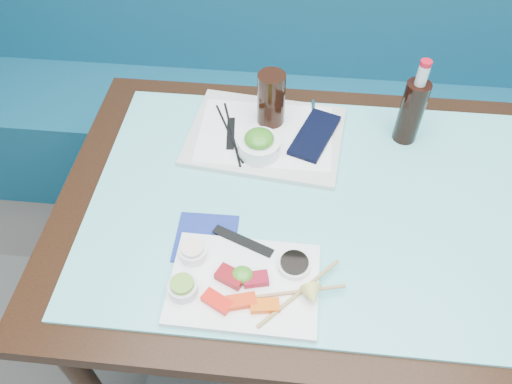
# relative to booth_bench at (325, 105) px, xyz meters

# --- Properties ---
(booth_bench) EXTENTS (3.00, 0.56, 1.17)m
(booth_bench) POSITION_rel_booth_bench_xyz_m (0.00, 0.00, 0.00)
(booth_bench) COLOR navy
(booth_bench) RESTS_ON ground
(dining_table) EXTENTS (1.40, 0.90, 0.75)m
(dining_table) POSITION_rel_booth_bench_xyz_m (0.00, -0.84, 0.29)
(dining_table) COLOR black
(dining_table) RESTS_ON ground
(glass_top) EXTENTS (1.22, 0.76, 0.01)m
(glass_top) POSITION_rel_booth_bench_xyz_m (0.00, -0.84, 0.38)
(glass_top) COLOR #68D0D1
(glass_top) RESTS_ON dining_table
(sashimi_plate) EXTENTS (0.32, 0.23, 0.02)m
(sashimi_plate) POSITION_rel_booth_bench_xyz_m (-0.20, -1.09, 0.39)
(sashimi_plate) COLOR white
(sashimi_plate) RESTS_ON glass_top
(salmon_left) EXTENTS (0.07, 0.06, 0.02)m
(salmon_left) POSITION_rel_booth_bench_xyz_m (-0.25, -1.15, 0.41)
(salmon_left) COLOR red
(salmon_left) RESTS_ON sashimi_plate
(salmon_mid) EXTENTS (0.07, 0.05, 0.02)m
(salmon_mid) POSITION_rel_booth_bench_xyz_m (-0.20, -1.14, 0.41)
(salmon_mid) COLOR red
(salmon_mid) RESTS_ON sashimi_plate
(salmon_right) EXTENTS (0.06, 0.04, 0.01)m
(salmon_right) POSITION_rel_booth_bench_xyz_m (-0.15, -1.15, 0.41)
(salmon_right) COLOR #F95C09
(salmon_right) RESTS_ON sashimi_plate
(tuna_left) EXTENTS (0.07, 0.06, 0.02)m
(tuna_left) POSITION_rel_booth_bench_xyz_m (-0.23, -1.09, 0.41)
(tuna_left) COLOR maroon
(tuna_left) RESTS_ON sashimi_plate
(tuna_right) EXTENTS (0.06, 0.04, 0.02)m
(tuna_right) POSITION_rel_booth_bench_xyz_m (-0.18, -1.09, 0.41)
(tuna_right) COLOR maroon
(tuna_right) RESTS_ON sashimi_plate
(seaweed_garnish) EXTENTS (0.05, 0.05, 0.03)m
(seaweed_garnish) POSITION_rel_booth_bench_xyz_m (-0.21, -1.08, 0.41)
(seaweed_garnish) COLOR #3F9221
(seaweed_garnish) RESTS_ON sashimi_plate
(ramekin_wasabi) EXTENTS (0.08, 0.08, 0.03)m
(ramekin_wasabi) POSITION_rel_booth_bench_xyz_m (-0.33, -1.13, 0.41)
(ramekin_wasabi) COLOR silver
(ramekin_wasabi) RESTS_ON sashimi_plate
(wasabi_fill) EXTENTS (0.06, 0.06, 0.01)m
(wasabi_fill) POSITION_rel_booth_bench_xyz_m (-0.33, -1.13, 0.43)
(wasabi_fill) COLOR #6DAA36
(wasabi_fill) RESTS_ON ramekin_wasabi
(ramekin_ginger) EXTENTS (0.07, 0.07, 0.03)m
(ramekin_ginger) POSITION_rel_booth_bench_xyz_m (-0.32, -1.04, 0.41)
(ramekin_ginger) COLOR white
(ramekin_ginger) RESTS_ON sashimi_plate
(ginger_fill) EXTENTS (0.06, 0.06, 0.01)m
(ginger_fill) POSITION_rel_booth_bench_xyz_m (-0.32, -1.04, 0.43)
(ginger_fill) COLOR #FFE6D1
(ginger_fill) RESTS_ON ramekin_ginger
(soy_dish) EXTENTS (0.08, 0.08, 0.01)m
(soy_dish) POSITION_rel_booth_bench_xyz_m (-0.10, -1.04, 0.41)
(soy_dish) COLOR white
(soy_dish) RESTS_ON sashimi_plate
(soy_fill) EXTENTS (0.06, 0.06, 0.01)m
(soy_fill) POSITION_rel_booth_bench_xyz_m (-0.10, -1.04, 0.42)
(soy_fill) COLOR black
(soy_fill) RESTS_ON soy_dish
(lemon_wedge) EXTENTS (0.05, 0.05, 0.05)m
(lemon_wedge) POSITION_rel_booth_bench_xyz_m (-0.06, -1.12, 0.42)
(lemon_wedge) COLOR #DFDA69
(lemon_wedge) RESTS_ON sashimi_plate
(chopstick_sleeve) EXTENTS (0.15, 0.08, 0.00)m
(chopstick_sleeve) POSITION_rel_booth_bench_xyz_m (-0.22, -0.99, 0.40)
(chopstick_sleeve) COLOR black
(chopstick_sleeve) RESTS_ON sashimi_plate
(wooden_chopstick_a) EXTENTS (0.22, 0.06, 0.01)m
(wooden_chopstick_a) POSITION_rel_booth_bench_xyz_m (-0.09, -1.11, 0.40)
(wooden_chopstick_a) COLOR #AE7F51
(wooden_chopstick_a) RESTS_ON sashimi_plate
(wooden_chopstick_b) EXTENTS (0.17, 0.18, 0.01)m
(wooden_chopstick_b) POSITION_rel_booth_bench_xyz_m (-0.08, -1.11, 0.40)
(wooden_chopstick_b) COLOR #AA8D50
(wooden_chopstick_b) RESTS_ON sashimi_plate
(serving_tray) EXTENTS (0.45, 0.36, 0.02)m
(serving_tray) POSITION_rel_booth_bench_xyz_m (-0.20, -0.63, 0.39)
(serving_tray) COLOR silver
(serving_tray) RESTS_ON glass_top
(paper_placemat) EXTENTS (0.37, 0.26, 0.00)m
(paper_placemat) POSITION_rel_booth_bench_xyz_m (-0.20, -0.63, 0.40)
(paper_placemat) COLOR white
(paper_placemat) RESTS_ON serving_tray
(seaweed_bowl) EXTENTS (0.14, 0.14, 0.04)m
(seaweed_bowl) POSITION_rel_booth_bench_xyz_m (-0.21, -0.70, 0.42)
(seaweed_bowl) COLOR white
(seaweed_bowl) RESTS_ON serving_tray
(seaweed_salad) EXTENTS (0.08, 0.08, 0.04)m
(seaweed_salad) POSITION_rel_booth_bench_xyz_m (-0.21, -0.70, 0.45)
(seaweed_salad) COLOR #37851E
(seaweed_salad) RESTS_ON seaweed_bowl
(cola_glass) EXTENTS (0.10, 0.10, 0.16)m
(cola_glass) POSITION_rel_booth_bench_xyz_m (-0.19, -0.57, 0.48)
(cola_glass) COLOR black
(cola_glass) RESTS_ON serving_tray
(navy_pouch) EXTENTS (0.14, 0.21, 0.02)m
(navy_pouch) POSITION_rel_booth_bench_xyz_m (-0.06, -0.63, 0.41)
(navy_pouch) COLOR black
(navy_pouch) RESTS_ON serving_tray
(fork) EXTENTS (0.01, 0.09, 0.01)m
(fork) POSITION_rel_booth_bench_xyz_m (-0.07, -0.52, 0.40)
(fork) COLOR silver
(fork) RESTS_ON serving_tray
(black_chopstick_a) EXTENTS (0.11, 0.22, 0.01)m
(black_chopstick_a) POSITION_rel_booth_bench_xyz_m (-0.30, -0.64, 0.40)
(black_chopstick_a) COLOR black
(black_chopstick_a) RESTS_ON serving_tray
(black_chopstick_b) EXTENTS (0.08, 0.25, 0.01)m
(black_chopstick_b) POSITION_rel_booth_bench_xyz_m (-0.29, -0.64, 0.40)
(black_chopstick_b) COLOR black
(black_chopstick_b) RESTS_ON serving_tray
(tray_sleeve) EXTENTS (0.03, 0.13, 0.00)m
(tray_sleeve) POSITION_rel_booth_bench_xyz_m (-0.29, -0.64, 0.40)
(tray_sleeve) COLOR black
(tray_sleeve) RESTS_ON serving_tray
(cola_bottle_body) EXTENTS (0.08, 0.08, 0.18)m
(cola_bottle_body) POSITION_rel_booth_bench_xyz_m (0.19, -0.58, 0.47)
(cola_bottle_body) COLOR black
(cola_bottle_body) RESTS_ON glass_top
(cola_bottle_neck) EXTENTS (0.03, 0.03, 0.06)m
(cola_bottle_neck) POSITION_rel_booth_bench_xyz_m (0.19, -0.58, 0.59)
(cola_bottle_neck) COLOR silver
(cola_bottle_neck) RESTS_ON cola_bottle_body
(cola_bottle_cap) EXTENTS (0.04, 0.04, 0.01)m
(cola_bottle_cap) POSITION_rel_booth_bench_xyz_m (0.19, -0.58, 0.63)
(cola_bottle_cap) COLOR red
(cola_bottle_cap) RESTS_ON cola_bottle_neck
(blue_napkin) EXTENTS (0.14, 0.14, 0.01)m
(blue_napkin) POSITION_rel_booth_bench_xyz_m (-0.30, -0.98, 0.39)
(blue_napkin) COLOR navy
(blue_napkin) RESTS_ON glass_top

